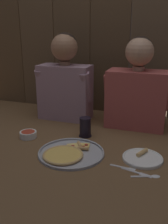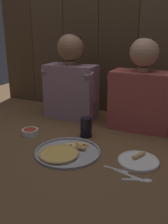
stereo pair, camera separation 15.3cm
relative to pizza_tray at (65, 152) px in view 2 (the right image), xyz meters
The scene contains 11 objects.
ground_plane 0.12m from the pizza_tray, 83.45° to the left, with size 3.20×3.20×0.00m, color brown.
pizza_tray is the anchor object (origin of this frame).
dinner_plate 0.40m from the pizza_tray, 11.06° to the left, with size 0.21×0.21×0.03m.
drinking_glass 0.28m from the pizza_tray, 89.43° to the left, with size 0.08×0.08×0.12m.
dipping_bowl 0.36m from the pizza_tray, 158.53° to the left, with size 0.11×0.11×0.04m.
table_fork 0.32m from the pizza_tray, ahead, with size 0.13×0.03×0.01m.
table_knife 0.38m from the pizza_tray, ahead, with size 0.15×0.05×0.01m.
table_spoon 0.45m from the pizza_tray, ahead, with size 0.14×0.07×0.01m.
diner_left 0.68m from the pizza_tray, 114.46° to the left, with size 0.42×0.21×0.64m.
diner_right 0.68m from the pizza_tray, 63.23° to the left, with size 0.44×0.21×0.62m.
wooden_backdrop_wall 1.07m from the pizza_tray, 89.05° to the left, with size 2.19×0.03×1.38m.
Camera 2 is at (0.61, -1.22, 0.66)m, focal length 40.54 mm.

